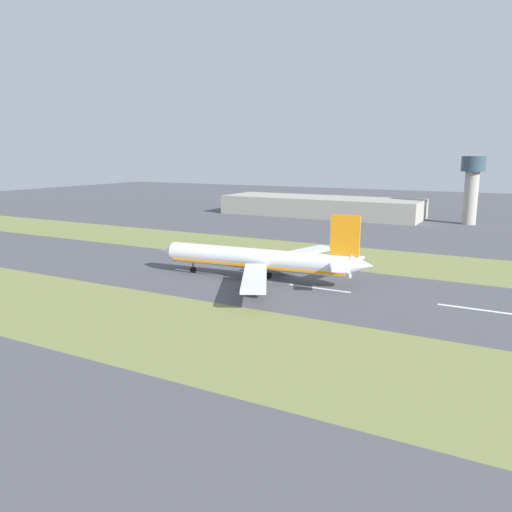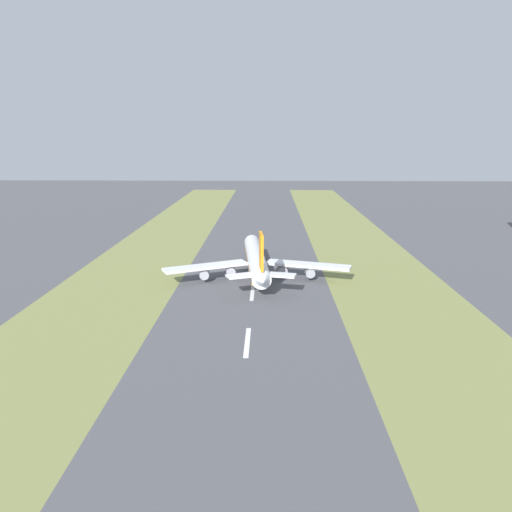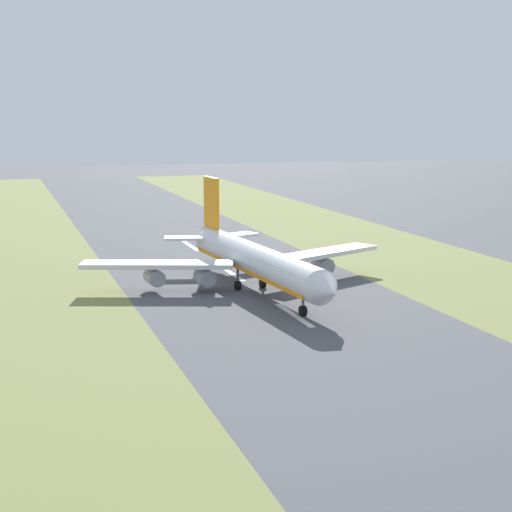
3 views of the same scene
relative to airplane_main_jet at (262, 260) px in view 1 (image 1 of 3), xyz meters
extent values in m
plane|color=#4C4C51|center=(-0.82, -2.47, -6.02)|extent=(800.00, 800.00, 0.00)
cube|color=olive|center=(-45.82, -2.47, -6.02)|extent=(40.00, 600.00, 0.01)
cube|color=olive|center=(44.18, -2.47, -6.02)|extent=(40.00, 600.00, 0.01)
cube|color=silver|center=(-0.82, -58.10, -6.01)|extent=(1.20, 18.00, 0.01)
cube|color=silver|center=(-0.82, -18.10, -6.01)|extent=(1.20, 18.00, 0.01)
cube|color=silver|center=(-0.82, 21.90, -6.01)|extent=(1.20, 18.00, 0.01)
cylinder|color=silver|center=(-0.16, 1.90, 0.18)|extent=(10.74, 56.31, 6.00)
cone|color=silver|center=(-2.76, 32.29, 0.18)|extent=(6.28, 5.48, 5.88)
cone|color=silver|center=(2.47, -28.99, 0.98)|extent=(5.59, 6.41, 5.10)
cube|color=orange|center=(-0.16, 1.90, -1.47)|extent=(10.25, 54.05, 0.70)
cube|color=silver|center=(-16.98, -6.78, -0.72)|extent=(28.58, 18.46, 0.90)
cube|color=silver|center=(17.89, -3.81, -0.72)|extent=(29.48, 14.27, 0.90)
cylinder|color=#93939E|center=(-8.79, -2.85, -3.17)|extent=(3.60, 5.05, 3.20)
cylinder|color=#93939E|center=(-17.46, -7.11, -3.17)|extent=(3.60, 5.05, 3.20)
cylinder|color=#93939E|center=(9.15, -1.32, -3.17)|extent=(3.60, 5.05, 3.20)
cylinder|color=#93939E|center=(18.41, -4.04, -3.17)|extent=(3.60, 5.05, 3.20)
cube|color=orange|center=(2.05, -24.01, 8.68)|extent=(1.48, 8.04, 11.00)
cube|color=silver|center=(-3.43, -24.48, 1.18)|extent=(10.92, 7.94, 0.60)
cube|color=silver|center=(7.53, -23.54, 1.18)|extent=(10.74, 6.56, 0.60)
cylinder|color=#59595E|center=(-1.97, 23.10, -3.52)|extent=(0.50, 0.50, 3.20)
cylinder|color=black|center=(-1.97, 23.10, -5.12)|extent=(1.05, 1.87, 1.80)
cylinder|color=#59595E|center=(-2.50, -1.31, -3.52)|extent=(0.50, 0.50, 3.20)
cylinder|color=black|center=(-2.50, -1.31, -5.12)|extent=(1.05, 1.87, 1.80)
cylinder|color=#59595E|center=(2.68, -0.87, -3.52)|extent=(0.50, 0.50, 3.20)
cylinder|color=black|center=(2.68, -0.87, -5.12)|extent=(1.05, 1.87, 1.80)
cube|color=#A39E93|center=(154.83, 41.75, -0.48)|extent=(36.00, 117.70, 11.08)
cylinder|color=#A39E93|center=(156.61, -40.55, 7.70)|extent=(7.00, 7.00, 27.44)
cylinder|color=#334756|center=(156.61, -40.55, 25.29)|extent=(12.00, 12.00, 7.74)
cube|color=white|center=(109.53, 10.83, -4.52)|extent=(2.83, 2.90, 2.00)
cube|color=silver|center=(106.93, 12.33, -4.22)|extent=(4.56, 3.90, 2.60)
cylinder|color=black|center=(110.08, 11.79, -5.52)|extent=(1.04, 0.80, 1.00)
cylinder|color=black|center=(108.98, 9.88, -5.52)|extent=(1.04, 0.80, 1.00)
cylinder|color=black|center=(106.44, 13.88, -5.52)|extent=(1.04, 0.80, 1.00)
cylinder|color=black|center=(105.34, 11.98, -5.52)|extent=(1.04, 0.80, 1.00)
camera|label=1|loc=(-125.29, -65.51, 29.98)|focal=35.00mm
camera|label=2|loc=(3.98, -169.83, 41.98)|focal=35.00mm
camera|label=3|loc=(46.83, 155.41, 27.98)|focal=60.00mm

